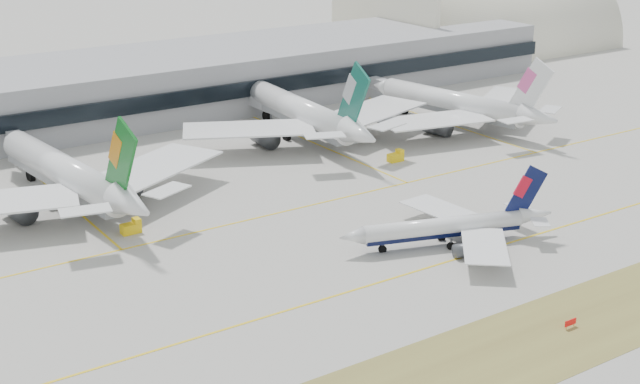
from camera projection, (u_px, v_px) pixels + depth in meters
ground at (351, 274)px, 143.27m from camera, size 3000.00×3000.00×0.00m
taxiing_airliner at (450, 227)px, 153.73m from camera, size 38.66×32.86×13.34m
widebody_eva at (69, 176)px, 170.80m from camera, size 63.86×62.80×22.87m
widebody_cathay at (303, 114)px, 214.32m from camera, size 65.71×64.44×23.48m
widebody_china_air at (459, 105)px, 225.00m from camera, size 58.36×57.81×21.12m
terminal at (92, 92)px, 230.47m from camera, size 280.00×43.10×15.00m
hangar at (476, 47)px, 329.90m from camera, size 91.00×60.00×60.00m
hold_sign_right at (570, 323)px, 125.92m from camera, size 2.20×0.15×1.35m
gse_c at (396, 157)px, 199.22m from camera, size 3.55×2.00×2.60m
gse_b at (132, 227)px, 159.36m from camera, size 3.55×2.00×2.60m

